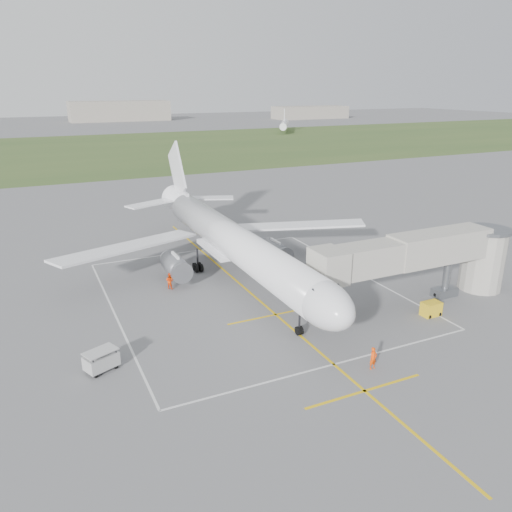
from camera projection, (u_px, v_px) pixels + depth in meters
name	position (u px, v px, depth m)	size (l,w,h in m)	color
ground	(235.00, 280.00, 56.48)	(700.00, 700.00, 0.00)	#5B5B5E
grass_strip	(85.00, 151.00, 167.84)	(700.00, 120.00, 0.02)	#354F22
apron_markings	(257.00, 299.00, 51.50)	(28.20, 60.00, 0.01)	#E4B20D
airliner	(232.00, 241.00, 55.70)	(38.93, 46.75, 13.52)	white
jet_bridge	(432.00, 256.00, 49.70)	(23.40, 5.00, 7.20)	#A7A497
gpu_unit	(431.00, 309.00, 47.56)	(1.82, 1.30, 1.36)	yellow
baggage_cart	(101.00, 360.00, 38.24)	(2.83, 2.31, 1.71)	#B4B4B4
ramp_worker_nose	(373.00, 358.00, 38.51)	(0.66, 0.43, 1.80)	#FA4507
ramp_worker_wing	(170.00, 281.00, 53.79)	(0.87, 0.68, 1.79)	#FF4208
distant_hangars	(22.00, 116.00, 275.49)	(345.00, 49.00, 12.00)	gray
distant_aircraft	(121.00, 132.00, 196.26)	(180.02, 46.49, 8.85)	white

